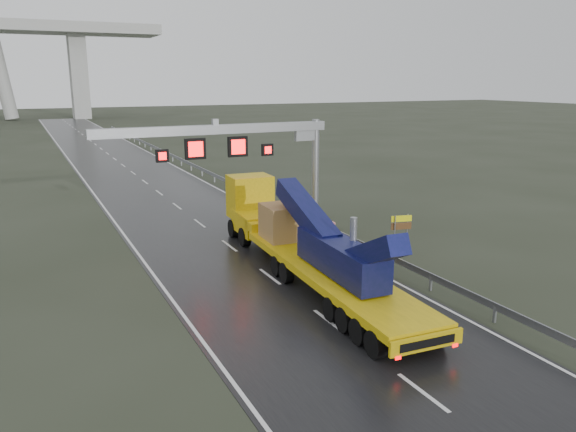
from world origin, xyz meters
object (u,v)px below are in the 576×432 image
heavy_haul_truck (294,234)px  striped_barrier (329,231)px  exit_sign_pair (401,226)px  sign_gantry (248,147)px

heavy_haul_truck → striped_barrier: (4.20, 3.60, -1.22)m
exit_sign_pair → striped_barrier: 4.62m
heavy_haul_truck → striped_barrier: size_ratio=17.15×
exit_sign_pair → striped_barrier: size_ratio=1.84×
heavy_haul_truck → striped_barrier: heavy_haul_truck is taller
sign_gantry → striped_barrier: size_ratio=12.86×
sign_gantry → exit_sign_pair: size_ratio=6.98×
heavy_haul_truck → sign_gantry: bearing=90.5°
sign_gantry → striped_barrier: 7.26m
sign_gantry → exit_sign_pair: bearing=-47.1°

